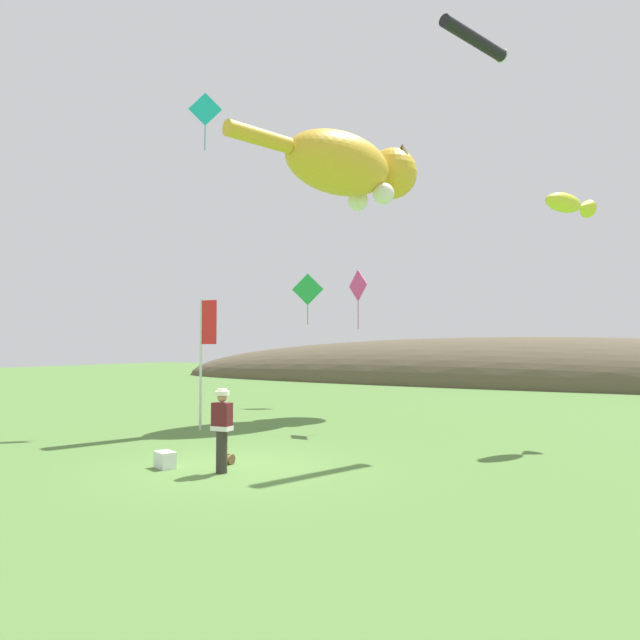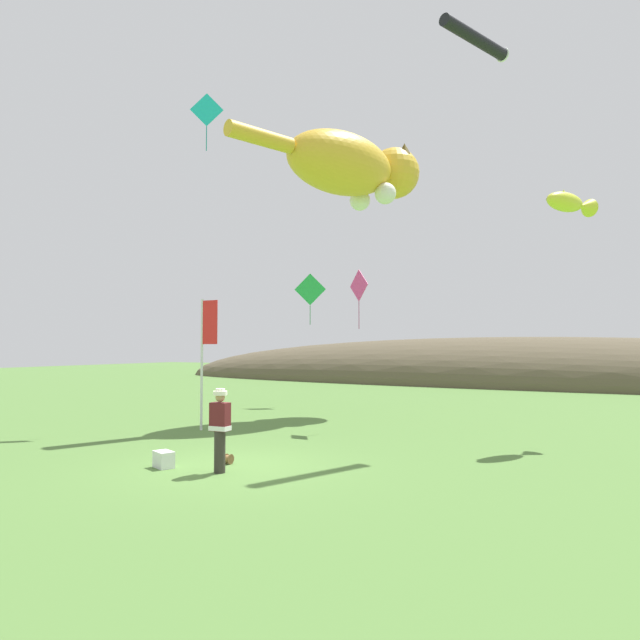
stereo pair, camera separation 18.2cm
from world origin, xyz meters
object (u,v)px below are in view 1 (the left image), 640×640
at_px(kite_fish_windsock, 568,204).
at_px(festival_attendant, 222,428).
at_px(picnic_cooler, 165,460).
at_px(kite_diamond_teal, 205,110).
at_px(kite_diamond_green, 308,290).
at_px(festival_banner_pole, 205,344).
at_px(kite_tube_streamer, 475,40).
at_px(kite_spool, 230,459).
at_px(kite_giant_cat, 351,168).
at_px(kite_diamond_pink, 358,286).

bearing_deg(kite_fish_windsock, festival_attendant, -126.49).
bearing_deg(picnic_cooler, kite_diamond_teal, 124.47).
bearing_deg(kite_diamond_green, kite_fish_windsock, -22.65).
height_order(festival_banner_pole, kite_tube_streamer, kite_tube_streamer).
bearing_deg(kite_spool, kite_giant_cat, 99.78).
distance_m(festival_attendant, kite_tube_streamer, 13.33).
xyz_separation_m(kite_spool, kite_giant_cat, (-1.71, 9.94, 9.73)).
bearing_deg(kite_diamond_green, kite_giant_cat, -34.78).
relative_size(kite_tube_streamer, kite_diamond_green, 1.24).
xyz_separation_m(festival_attendant, kite_fish_windsock, (6.10, 8.24, 5.88)).
bearing_deg(kite_giant_cat, picnic_cooler, -86.34).
xyz_separation_m(festival_attendant, kite_spool, (-0.39, 0.78, -0.84)).
xyz_separation_m(picnic_cooler, kite_diamond_pink, (1.21, 7.46, 4.46)).
relative_size(kite_spool, picnic_cooler, 0.40).
bearing_deg(festival_attendant, kite_spool, 116.53).
relative_size(festival_attendant, festival_banner_pole, 0.42).
height_order(kite_spool, festival_banner_pole, festival_banner_pole).
relative_size(kite_fish_windsock, kite_tube_streamer, 0.71).
relative_size(kite_diamond_teal, kite_diamond_green, 0.89).
distance_m(kite_tube_streamer, kite_diamond_pink, 8.12).
bearing_deg(kite_diamond_pink, kite_tube_streamer, -4.72).
relative_size(kite_fish_windsock, kite_diamond_teal, 0.99).
bearing_deg(kite_fish_windsock, kite_tube_streamer, -150.00).
bearing_deg(kite_diamond_teal, festival_banner_pole, -48.02).
relative_size(kite_tube_streamer, kite_diamond_pink, 1.51).
relative_size(kite_spool, festival_banner_pole, 0.05).
bearing_deg(kite_spool, kite_tube_streamer, 55.68).
bearing_deg(kite_diamond_pink, kite_diamond_teal, -167.28).
xyz_separation_m(kite_spool, kite_diamond_pink, (0.19, 6.46, 4.53)).
relative_size(festival_banner_pole, kite_diamond_green, 1.76).
xyz_separation_m(kite_spool, kite_fish_windsock, (6.49, 7.46, 6.72)).
xyz_separation_m(festival_banner_pole, kite_giant_cat, (2.20, 6.23, 7.10)).
height_order(festival_attendant, kite_diamond_teal, kite_diamond_teal).
relative_size(festival_attendant, kite_diamond_pink, 0.91).
relative_size(kite_spool, kite_fish_windsock, 0.11).
xyz_separation_m(kite_spool, kite_diamond_teal, (-5.28, 5.22, 11.08)).
bearing_deg(picnic_cooler, kite_spool, 44.59).
bearing_deg(kite_diamond_green, kite_diamond_teal, -91.36).
relative_size(festival_attendant, kite_fish_windsock, 0.85).
bearing_deg(kite_diamond_pink, picnic_cooler, -99.18).
relative_size(festival_attendant, kite_diamond_teal, 0.84).
bearing_deg(kite_fish_windsock, kite_diamond_green, 157.35).
height_order(festival_attendant, kite_tube_streamer, kite_tube_streamer).
height_order(kite_spool, kite_tube_streamer, kite_tube_streamer).
bearing_deg(kite_tube_streamer, kite_diamond_pink, 175.28).
bearing_deg(picnic_cooler, festival_banner_pole, 121.70).
relative_size(kite_diamond_teal, kite_diamond_pink, 1.08).
distance_m(festival_banner_pole, kite_tube_streamer, 12.32).
height_order(kite_spool, kite_fish_windsock, kite_fish_windsock).
bearing_deg(kite_diamond_teal, kite_spool, -44.67).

